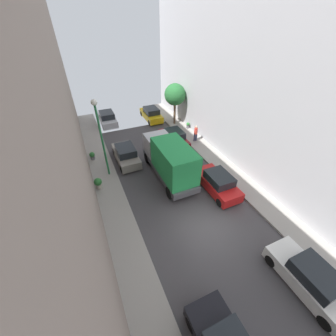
# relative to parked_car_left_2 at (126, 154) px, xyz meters

# --- Properties ---
(ground) EXTENTS (32.00, 32.00, 0.00)m
(ground) POSITION_rel_parked_car_left_2_xyz_m (2.70, -9.41, -0.72)
(ground) COLOR #423F42
(sidewalk_left) EXTENTS (2.00, 44.00, 0.15)m
(sidewalk_left) POSITION_rel_parked_car_left_2_xyz_m (-2.30, -9.41, -0.64)
(sidewalk_left) COLOR gray
(sidewalk_left) RESTS_ON ground
(sidewalk_right) EXTENTS (2.00, 44.00, 0.15)m
(sidewalk_right) POSITION_rel_parked_car_left_2_xyz_m (7.70, -9.41, -0.64)
(sidewalk_right) COLOR gray
(sidewalk_right) RESTS_ON ground
(parked_car_left_2) EXTENTS (1.78, 4.20, 1.57)m
(parked_car_left_2) POSITION_rel_parked_car_left_2_xyz_m (0.00, 0.00, 0.00)
(parked_car_left_2) COLOR gray
(parked_car_left_2) RESTS_ON ground
(parked_car_left_3) EXTENTS (1.78, 4.20, 1.57)m
(parked_car_left_3) POSITION_rel_parked_car_left_2_xyz_m (0.00, 8.84, 0.00)
(parked_car_left_3) COLOR silver
(parked_car_left_3) RESTS_ON ground
(parked_car_right_1) EXTENTS (1.78, 4.20, 1.57)m
(parked_car_right_1) POSITION_rel_parked_car_left_2_xyz_m (5.40, -14.56, 0.00)
(parked_car_right_1) COLOR white
(parked_car_right_1) RESTS_ON ground
(parked_car_right_2) EXTENTS (1.78, 4.20, 1.57)m
(parked_car_right_2) POSITION_rel_parked_car_left_2_xyz_m (5.40, -6.72, 0.00)
(parked_car_right_2) COLOR red
(parked_car_right_2) RESTS_ON ground
(parked_car_right_3) EXTENTS (1.78, 4.20, 1.57)m
(parked_car_right_3) POSITION_rel_parked_car_left_2_xyz_m (5.40, 1.07, 0.00)
(parked_car_right_3) COLOR maroon
(parked_car_right_3) RESTS_ON ground
(parked_car_right_4) EXTENTS (1.78, 4.20, 1.57)m
(parked_car_right_4) POSITION_rel_parked_car_left_2_xyz_m (5.40, 7.91, 0.00)
(parked_car_right_4) COLOR gold
(parked_car_right_4) RESTS_ON ground
(delivery_truck) EXTENTS (2.26, 6.60, 3.38)m
(delivery_truck) POSITION_rel_parked_car_left_2_xyz_m (2.70, -3.80, 1.07)
(delivery_truck) COLOR #4C4C51
(delivery_truck) RESTS_ON ground
(pedestrian) EXTENTS (0.40, 0.36, 1.72)m
(pedestrian) POSITION_rel_parked_car_left_2_xyz_m (7.64, 0.54, 0.35)
(pedestrian) COLOR #2D334C
(pedestrian) RESTS_ON sidewalk_right
(street_tree_1) EXTENTS (2.42, 2.42, 4.73)m
(street_tree_1) POSITION_rel_parked_car_left_2_xyz_m (7.49, 5.39, 2.92)
(street_tree_1) COLOR brown
(street_tree_1) RESTS_ON sidewalk_right
(potted_plant_0) EXTENTS (0.60, 0.60, 0.92)m
(potted_plant_0) POSITION_rel_parked_car_left_2_xyz_m (-2.97, -2.97, -0.06)
(potted_plant_0) COLOR #B2A899
(potted_plant_0) RESTS_ON sidewalk_left
(potted_plant_2) EXTENTS (0.39, 0.39, 0.70)m
(potted_plant_2) POSITION_rel_parked_car_left_2_xyz_m (8.38, 3.55, -0.20)
(potted_plant_2) COLOR slate
(potted_plant_2) RESTS_ON sidewalk_right
(potted_plant_5) EXTENTS (0.49, 0.49, 0.73)m
(potted_plant_5) POSITION_rel_parked_car_left_2_xyz_m (-2.85, 1.37, -0.19)
(potted_plant_5) COLOR slate
(potted_plant_5) RESTS_ON sidewalk_left
(lamp_post) EXTENTS (0.44, 0.44, 6.37)m
(lamp_post) POSITION_rel_parked_car_left_2_xyz_m (-1.90, -1.47, 3.54)
(lamp_post) COLOR #26723F
(lamp_post) RESTS_ON sidewalk_left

